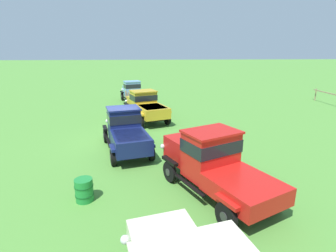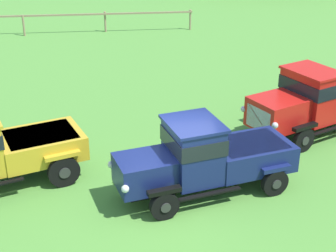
{
  "view_description": "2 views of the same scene",
  "coord_description": "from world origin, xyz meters",
  "px_view_note": "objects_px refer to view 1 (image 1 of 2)",
  "views": [
    {
      "loc": [
        13.77,
        1.75,
        5.0
      ],
      "look_at": [
        0.21,
        2.82,
        1.0
      ],
      "focal_mm": 28.0,
      "sensor_mm": 36.0,
      "label": 1
    },
    {
      "loc": [
        -1.43,
        -11.53,
        7.66
      ],
      "look_at": [
        0.21,
        2.82,
        1.0
      ],
      "focal_mm": 55.0,
      "sensor_mm": 36.0,
      "label": 2
    }
  ],
  "objects_px": {
    "oil_drum_beside_row": "(84,190)",
    "vintage_truck_second_in_line": "(145,105)",
    "vintage_truck_midrow_center": "(125,130)",
    "vintage_truck_far_side": "(212,161)",
    "vintage_truck_foreground_near": "(132,91)"
  },
  "relations": [
    {
      "from": "oil_drum_beside_row",
      "to": "vintage_truck_second_in_line",
      "type": "bearing_deg",
      "value": 169.13
    },
    {
      "from": "vintage_truck_midrow_center",
      "to": "oil_drum_beside_row",
      "type": "height_order",
      "value": "vintage_truck_midrow_center"
    },
    {
      "from": "vintage_truck_midrow_center",
      "to": "vintage_truck_far_side",
      "type": "height_order",
      "value": "vintage_truck_far_side"
    },
    {
      "from": "vintage_truck_foreground_near",
      "to": "vintage_truck_far_side",
      "type": "xyz_separation_m",
      "value": [
        17.47,
        3.78,
        0.08
      ]
    },
    {
      "from": "vintage_truck_foreground_near",
      "to": "vintage_truck_midrow_center",
      "type": "distance_m",
      "value": 13.13
    },
    {
      "from": "vintage_truck_midrow_center",
      "to": "oil_drum_beside_row",
      "type": "distance_m",
      "value": 4.88
    },
    {
      "from": "vintage_truck_midrow_center",
      "to": "vintage_truck_far_side",
      "type": "distance_m",
      "value": 5.54
    },
    {
      "from": "vintage_truck_far_side",
      "to": "vintage_truck_second_in_line",
      "type": "bearing_deg",
      "value": -166.46
    },
    {
      "from": "vintage_truck_far_side",
      "to": "vintage_truck_foreground_near",
      "type": "bearing_deg",
      "value": -167.79
    },
    {
      "from": "vintage_truck_second_in_line",
      "to": "vintage_truck_midrow_center",
      "type": "xyz_separation_m",
      "value": [
        5.86,
        -0.98,
        -0.04
      ]
    },
    {
      "from": "vintage_truck_midrow_center",
      "to": "vintage_truck_far_side",
      "type": "xyz_separation_m",
      "value": [
        4.35,
        3.44,
        0.06
      ]
    },
    {
      "from": "vintage_truck_midrow_center",
      "to": "vintage_truck_second_in_line",
      "type": "bearing_deg",
      "value": 170.54
    },
    {
      "from": "vintage_truck_foreground_near",
      "to": "vintage_truck_second_in_line",
      "type": "relative_size",
      "value": 0.89
    },
    {
      "from": "vintage_truck_midrow_center",
      "to": "oil_drum_beside_row",
      "type": "relative_size",
      "value": 6.53
    },
    {
      "from": "vintage_truck_second_in_line",
      "to": "oil_drum_beside_row",
      "type": "bearing_deg",
      "value": -10.87
    }
  ]
}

